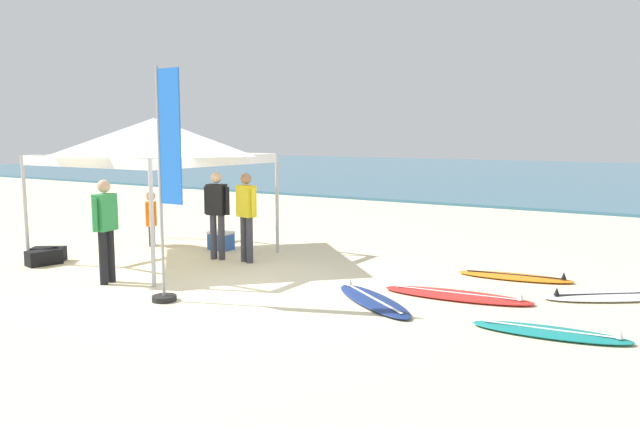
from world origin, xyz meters
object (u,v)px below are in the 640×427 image
at_px(surfboard_white, 615,296).
at_px(banner_flag, 166,195).
at_px(person_black, 217,209).
at_px(surfboard_orange, 515,277).
at_px(cooler_box, 221,240).
at_px(surfboard_teal, 551,332).
at_px(person_yellow, 246,211).
at_px(gear_bag_near_tent, 49,254).
at_px(person_orange, 151,216).
at_px(surfboard_red, 457,295).
at_px(surfboard_navy, 373,300).
at_px(gear_bag_by_pole, 44,257).
at_px(person_green, 105,224).
at_px(canopy_tent, 154,137).

relative_size(surfboard_white, banner_flag, 0.64).
bearing_deg(person_black, surfboard_orange, 14.83).
bearing_deg(surfboard_white, cooler_box, -178.92).
height_order(surfboard_orange, surfboard_teal, same).
bearing_deg(person_yellow, gear_bag_near_tent, -148.94).
height_order(person_black, person_orange, person_black).
height_order(surfboard_red, person_black, person_black).
xyz_separation_m(surfboard_teal, cooler_box, (-7.16, 2.15, 0.16)).
bearing_deg(cooler_box, gear_bag_near_tent, -126.44).
relative_size(surfboard_navy, gear_bag_near_tent, 3.21).
xyz_separation_m(person_black, gear_bag_by_pole, (-2.42, -2.13, -0.85)).
height_order(gear_bag_near_tent, cooler_box, cooler_box).
distance_m(surfboard_orange, gear_bag_by_pole, 8.59).
bearing_deg(cooler_box, person_yellow, -29.47).
relative_size(surfboard_white, cooler_box, 4.35).
bearing_deg(person_green, surfboard_white, 25.25).
distance_m(person_orange, gear_bag_near_tent, 2.35).
bearing_deg(person_orange, gear_bag_near_tent, -99.95).
relative_size(person_yellow, person_orange, 1.43).
height_order(canopy_tent, gear_bag_by_pole, canopy_tent).
bearing_deg(person_green, surfboard_red, 22.83).
relative_size(surfboard_navy, banner_flag, 0.57).
distance_m(surfboard_navy, cooler_box, 5.06).
bearing_deg(person_black, banner_flag, -61.58).
bearing_deg(banner_flag, canopy_tent, 139.32).
bearing_deg(banner_flag, person_green, 170.58).
relative_size(person_green, banner_flag, 0.50).
xyz_separation_m(canopy_tent, surfboard_white, (8.10, 1.46, -2.35)).
xyz_separation_m(canopy_tent, person_orange, (-1.12, 0.87, -1.73)).
relative_size(surfboard_navy, gear_bag_by_pole, 3.21).
height_order(person_yellow, person_green, same).
relative_size(surfboard_red, person_orange, 1.92).
xyz_separation_m(person_yellow, banner_flag, (0.82, -2.82, 0.59)).
height_order(surfboard_teal, gear_bag_near_tent, gear_bag_near_tent).
height_order(surfboard_red, gear_bag_by_pole, gear_bag_by_pole).
bearing_deg(person_orange, surfboard_white, 3.66).
distance_m(person_orange, gear_bag_by_pole, 2.56).
bearing_deg(gear_bag_by_pole, surfboard_white, 18.15).
xyz_separation_m(surfboard_orange, gear_bag_by_pole, (-7.82, -3.56, 0.10)).
relative_size(surfboard_orange, person_black, 1.14).
bearing_deg(surfboard_white, person_yellow, -172.16).
bearing_deg(surfboard_white, person_green, -154.75).
bearing_deg(person_yellow, banner_flag, -73.82).
distance_m(surfboard_navy, banner_flag, 3.35).
relative_size(surfboard_orange, banner_flag, 0.57).
height_order(canopy_tent, person_orange, canopy_tent).
relative_size(surfboard_teal, gear_bag_by_pole, 3.19).
bearing_deg(surfboard_white, surfboard_orange, 163.57).
bearing_deg(banner_flag, person_black, 118.42).
bearing_deg(gear_bag_near_tent, person_orange, 80.05).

